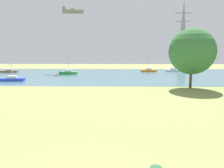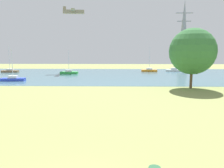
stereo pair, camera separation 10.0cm
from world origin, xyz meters
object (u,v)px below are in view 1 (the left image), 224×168
object	(u,v)px
tree_west_far	(192,51)
electricity_pylon	(183,34)
sailboat_orange	(149,70)
sailboat_brown	(9,71)
sailboat_green	(68,72)
sailboat_blue	(12,79)
light_aircraft	(73,12)
sailboat_white	(173,70)

from	to	relation	value
tree_west_far	electricity_pylon	xyz separation A→B (m)	(12.89, 49.62, 6.78)
sailboat_orange	sailboat_brown	world-z (taller)	sailboat_brown
tree_west_far	sailboat_green	bearing A→B (deg)	137.58
sailboat_blue	sailboat_brown	size ratio (longest dim) A/B	0.84
sailboat_green	sailboat_orange	world-z (taller)	sailboat_orange
sailboat_green	electricity_pylon	world-z (taller)	electricity_pylon
light_aircraft	sailboat_orange	bearing A→B (deg)	-3.81
light_aircraft	sailboat_brown	bearing A→B (deg)	-164.78
sailboat_brown	electricity_pylon	xyz separation A→B (m)	(57.06, 22.09, 12.38)
sailboat_white	electricity_pylon	size ratio (longest dim) A/B	0.23
sailboat_orange	sailboat_blue	size ratio (longest dim) A/B	1.14
tree_west_far	light_aircraft	world-z (taller)	light_aircraft
sailboat_orange	sailboat_green	bearing A→B (deg)	-161.85
sailboat_white	tree_west_far	size ratio (longest dim) A/B	0.60
sailboat_green	electricity_pylon	size ratio (longest dim) A/B	0.25
sailboat_green	sailboat_blue	distance (m)	17.25
tree_west_far	light_aircraft	bearing A→B (deg)	128.37
electricity_pylon	sailboat_brown	bearing A→B (deg)	-158.83
sailboat_white	sailboat_brown	bearing A→B (deg)	-174.61
sailboat_white	sailboat_green	bearing A→B (deg)	-164.12
sailboat_orange	sailboat_brown	bearing A→B (deg)	-175.25
sailboat_green	light_aircraft	bearing A→B (deg)	90.89
sailboat_green	sailboat_blue	world-z (taller)	sailboat_blue
sailboat_brown	electricity_pylon	world-z (taller)	electricity_pylon
sailboat_green	sailboat_orange	xyz separation A→B (m)	(23.13, 7.58, 0.01)
sailboat_white	sailboat_orange	xyz separation A→B (m)	(-7.75, -1.20, 0.02)
sailboat_green	electricity_pylon	xyz separation A→B (m)	(38.51, 26.21, 12.40)
sailboat_brown	sailboat_green	bearing A→B (deg)	-12.52
sailboat_white	electricity_pylon	xyz separation A→B (m)	(7.63, 17.43, 12.41)
electricity_pylon	light_aircraft	distance (m)	42.60
sailboat_blue	light_aircraft	size ratio (longest dim) A/B	0.78
sailboat_orange	tree_west_far	size ratio (longest dim) A/B	0.77
sailboat_green	light_aircraft	size ratio (longest dim) A/B	0.77
sailboat_blue	tree_west_far	world-z (taller)	tree_west_far
sailboat_green	sailboat_brown	world-z (taller)	sailboat_brown
sailboat_orange	electricity_pylon	size ratio (longest dim) A/B	0.29
sailboat_orange	sailboat_blue	world-z (taller)	sailboat_orange
sailboat_orange	electricity_pylon	bearing A→B (deg)	50.46
sailboat_orange	tree_west_far	xyz separation A→B (m)	(2.49, -30.99, 5.61)
sailboat_brown	tree_west_far	world-z (taller)	tree_west_far
sailboat_orange	light_aircraft	xyz separation A→B (m)	(-23.27, 1.55, 17.74)
electricity_pylon	light_aircraft	bearing A→B (deg)	-156.15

